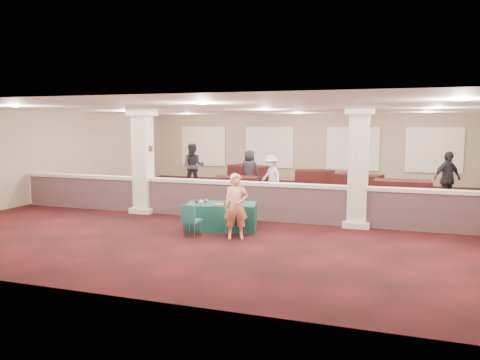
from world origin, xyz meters
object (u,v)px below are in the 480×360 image
(far_table_front_center, at_px, (236,185))
(attendee_c, at_px, (447,179))
(conf_chair_side, at_px, (190,218))
(far_table_back_left, at_px, (250,174))
(attendee_a, at_px, (193,166))
(attendee_d, at_px, (249,171))
(far_table_back_right, at_px, (357,183))
(woman, at_px, (236,206))
(near_table, at_px, (221,217))
(conf_chair_main, at_px, (234,215))
(attendee_b, at_px, (271,176))
(far_table_back_center, at_px, (315,178))
(far_table_front_left, at_px, (127,191))
(far_table_front_right, at_px, (402,191))

(far_table_front_center, bearing_deg, attendee_c, -2.29)
(conf_chair_side, height_order, far_table_back_left, far_table_back_left)
(attendee_a, relative_size, attendee_d, 1.12)
(conf_chair_side, bearing_deg, far_table_back_right, 75.83)
(woman, xyz_separation_m, far_table_back_left, (-2.85, 10.27, -0.38))
(attendee_d, bearing_deg, near_table, 102.31)
(conf_chair_main, distance_m, far_table_back_right, 8.78)
(attendee_b, bearing_deg, far_table_back_right, 69.52)
(conf_chair_side, relative_size, far_table_front_center, 0.48)
(conf_chair_main, xyz_separation_m, attendee_c, (5.36, 6.29, 0.39))
(far_table_back_center, xyz_separation_m, attendee_a, (-4.81, -2.44, 0.61))
(far_table_back_center, bearing_deg, far_table_back_left, 178.79)
(attendee_c, xyz_separation_m, attendee_d, (-7.28, 1.09, -0.07))
(far_table_front_center, bearing_deg, attendee_d, 68.70)
(conf_chair_side, relative_size, attendee_b, 0.52)
(conf_chair_main, relative_size, far_table_front_center, 0.53)
(conf_chair_main, distance_m, attendee_a, 8.84)
(conf_chair_side, height_order, far_table_front_left, conf_chair_side)
(conf_chair_side, bearing_deg, attendee_b, 94.49)
(attendee_c, distance_m, attendee_d, 7.36)
(far_table_back_center, relative_size, attendee_d, 1.02)
(far_table_back_center, bearing_deg, far_table_front_center, -126.35)
(far_table_front_center, height_order, attendee_b, attendee_b)
(far_table_back_right, bearing_deg, conf_chair_side, -110.11)
(far_table_front_left, xyz_separation_m, far_table_front_center, (3.24, 2.70, -0.00))
(far_table_front_center, bearing_deg, woman, -70.90)
(near_table, height_order, far_table_back_right, far_table_back_right)
(conf_chair_side, height_order, attendee_d, attendee_d)
(near_table, height_order, far_table_front_center, near_table)
(near_table, relative_size, far_table_back_left, 0.89)
(conf_chair_main, distance_m, woman, 0.34)
(conf_chair_main, relative_size, far_table_front_left, 0.53)
(far_table_front_center, height_order, far_table_back_right, far_table_back_right)
(far_table_front_right, distance_m, far_table_back_center, 5.01)
(far_table_front_right, xyz_separation_m, attendee_a, (-8.46, 1.00, 0.57))
(far_table_front_left, bearing_deg, conf_chair_side, -43.91)
(near_table, relative_size, far_table_front_center, 1.07)
(far_table_back_right, bearing_deg, attendee_c, -35.37)
(attendee_c, bearing_deg, attendee_d, 132.99)
(far_table_back_left, bearing_deg, conf_chair_side, -80.60)
(far_table_back_center, bearing_deg, attendee_c, -36.48)
(conf_chair_main, bearing_deg, far_table_front_left, 145.90)
(far_table_front_center, xyz_separation_m, attendee_c, (7.59, -0.30, 0.58))
(conf_chair_main, distance_m, conf_chair_side, 1.07)
(conf_chair_main, bearing_deg, far_table_back_center, 89.61)
(far_table_front_left, height_order, far_table_back_left, far_table_back_left)
(conf_chair_main, bearing_deg, far_table_front_center, 110.00)
(conf_chair_main, xyz_separation_m, far_table_back_center, (0.30, 10.02, -0.18))
(far_table_front_right, distance_m, attendee_b, 4.77)
(far_table_front_center, distance_m, attendee_d, 0.98)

